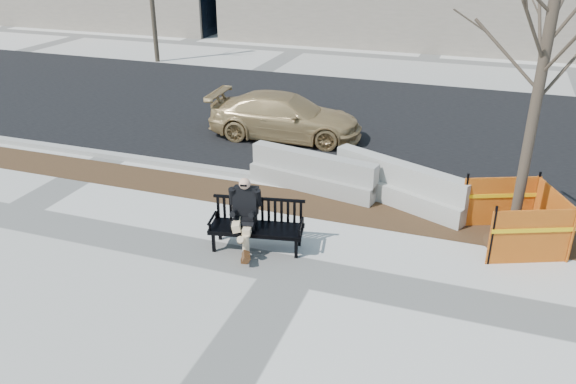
% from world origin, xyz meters
% --- Properties ---
extents(ground, '(120.00, 120.00, 0.00)m').
position_xyz_m(ground, '(0.00, 0.00, 0.00)').
color(ground, beige).
rests_on(ground, ground).
extents(mulch_strip, '(40.00, 1.20, 0.02)m').
position_xyz_m(mulch_strip, '(0.00, 2.60, 0.00)').
color(mulch_strip, '#47301C').
rests_on(mulch_strip, ground).
extents(asphalt_street, '(60.00, 10.40, 0.01)m').
position_xyz_m(asphalt_street, '(0.00, 8.80, 0.00)').
color(asphalt_street, black).
rests_on(asphalt_street, ground).
extents(curb, '(60.00, 0.25, 0.12)m').
position_xyz_m(curb, '(0.00, 3.55, 0.06)').
color(curb, '#9E9B93').
rests_on(curb, ground).
extents(bench, '(1.85, 0.96, 0.94)m').
position_xyz_m(bench, '(-0.86, 0.50, 0.00)').
color(bench, black).
rests_on(bench, ground).
extents(seated_man, '(0.76, 1.06, 1.36)m').
position_xyz_m(seated_man, '(-1.09, 0.50, 0.00)').
color(seated_man, black).
rests_on(seated_man, ground).
extents(tree_fence, '(3.00, 3.00, 5.72)m').
position_xyz_m(tree_fence, '(3.61, 2.30, 0.00)').
color(tree_fence, orange).
rests_on(tree_fence, ground).
extents(sedan, '(4.39, 2.01, 1.25)m').
position_xyz_m(sedan, '(-2.47, 6.54, 0.00)').
color(sedan, tan).
rests_on(sedan, ground).
extents(jersey_barrier_left, '(3.10, 1.17, 0.87)m').
position_xyz_m(jersey_barrier_left, '(-0.68, 3.42, 0.00)').
color(jersey_barrier_left, '#9A9790').
rests_on(jersey_barrier_left, ground).
extents(jersey_barrier_right, '(3.21, 1.90, 0.92)m').
position_xyz_m(jersey_barrier_right, '(1.29, 3.37, 0.00)').
color(jersey_barrier_right, '#ABA9A0').
rests_on(jersey_barrier_right, ground).
extents(far_tree_left, '(2.84, 2.84, 6.04)m').
position_xyz_m(far_tree_left, '(-11.27, 14.22, 0.00)').
color(far_tree_left, '#493D2F').
rests_on(far_tree_left, ground).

